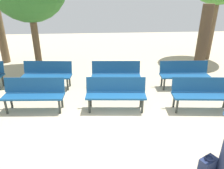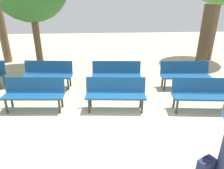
% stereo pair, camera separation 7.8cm
% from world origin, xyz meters
% --- Properties ---
extents(ground_plane, '(26.46, 26.46, 0.00)m').
position_xyz_m(ground_plane, '(0.00, 0.00, 0.00)').
color(ground_plane, '#BCAD8E').
extents(bench_r0_c1, '(1.63, 0.58, 0.87)m').
position_xyz_m(bench_r0_c1, '(-2.11, 1.74, 0.50)').
color(bench_r0_c1, navy).
rests_on(bench_r0_c1, ground_plane).
extents(bench_r0_c2, '(1.63, 0.61, 0.87)m').
position_xyz_m(bench_r0_c2, '(0.07, 1.60, 0.50)').
color(bench_r0_c2, navy).
rests_on(bench_r0_c2, ground_plane).
extents(bench_r0_c3, '(1.64, 0.63, 0.87)m').
position_xyz_m(bench_r0_c3, '(2.38, 1.41, 0.50)').
color(bench_r0_c3, navy).
rests_on(bench_r0_c3, ground_plane).
extents(bench_r1_c1, '(1.64, 0.64, 0.87)m').
position_xyz_m(bench_r1_c1, '(-2.05, 3.21, 0.50)').
color(bench_r1_c1, navy).
rests_on(bench_r1_c1, ground_plane).
extents(bench_r1_c2, '(1.63, 0.60, 0.87)m').
position_xyz_m(bench_r1_c2, '(0.21, 3.04, 0.50)').
color(bench_r1_c2, navy).
rests_on(bench_r1_c2, ground_plane).
extents(bench_r1_c3, '(1.62, 0.56, 0.87)m').
position_xyz_m(bench_r1_c3, '(2.47, 2.88, 0.50)').
color(bench_r1_c3, navy).
rests_on(bench_r1_c3, ground_plane).
extents(tree_0, '(0.42, 0.42, 2.57)m').
position_xyz_m(tree_0, '(3.74, 4.44, 1.29)').
color(tree_0, '#4C3A28').
rests_on(tree_0, ground_plane).
extents(handbag, '(0.37, 0.31, 0.29)m').
position_xyz_m(handbag, '(1.51, -0.74, 0.13)').
color(handbag, '#192347').
rests_on(handbag, ground_plane).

